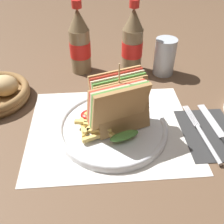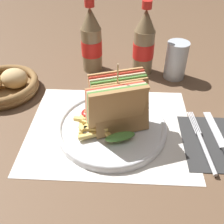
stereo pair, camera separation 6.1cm
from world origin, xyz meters
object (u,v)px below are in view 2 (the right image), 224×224
(coke_bottle_far, at_px, (144,44))
(knife, at_px, (221,142))
(coke_bottle_near, at_px, (91,42))
(bread_basket, at_px, (3,85))
(club_sandwich, at_px, (117,106))
(fork, at_px, (204,146))
(plate_main, at_px, (112,127))
(glass_near, at_px, (176,62))

(coke_bottle_far, bearing_deg, knife, -62.02)
(coke_bottle_near, bearing_deg, bread_basket, -149.08)
(club_sandwich, relative_size, coke_bottle_far, 0.76)
(fork, bearing_deg, plate_main, 162.05)
(plate_main, bearing_deg, club_sandwich, -18.38)
(plate_main, distance_m, fork, 0.21)
(club_sandwich, height_order, coke_bottle_far, coke_bottle_far)
(fork, bearing_deg, bread_basket, 154.77)
(knife, distance_m, coke_bottle_near, 0.46)
(club_sandwich, bearing_deg, glass_near, 57.17)
(club_sandwich, xyz_separation_m, knife, (0.23, -0.03, -0.07))
(plate_main, height_order, fork, plate_main)
(plate_main, relative_size, bread_basket, 1.32)
(knife, distance_m, glass_near, 0.30)
(coke_bottle_far, bearing_deg, plate_main, -106.29)
(plate_main, xyz_separation_m, bread_basket, (-0.31, 0.15, 0.01))
(fork, xyz_separation_m, coke_bottle_near, (-0.28, 0.34, 0.09))
(plate_main, height_order, coke_bottle_near, coke_bottle_near)
(plate_main, relative_size, knife, 1.26)
(club_sandwich, xyz_separation_m, glass_near, (0.17, 0.26, -0.03))
(glass_near, bearing_deg, bread_basket, -167.80)
(glass_near, height_order, bread_basket, glass_near)
(coke_bottle_near, bearing_deg, coke_bottle_far, -3.09)
(plate_main, relative_size, glass_near, 2.29)
(club_sandwich, height_order, bread_basket, club_sandwich)
(coke_bottle_near, xyz_separation_m, coke_bottle_far, (0.16, -0.01, 0.00))
(fork, bearing_deg, glass_near, 90.36)
(knife, height_order, bread_basket, bread_basket)
(club_sandwich, distance_m, fork, 0.21)
(coke_bottle_far, bearing_deg, bread_basket, -161.33)
(fork, distance_m, glass_near, 0.31)
(club_sandwich, xyz_separation_m, coke_bottle_near, (-0.09, 0.29, 0.02))
(knife, distance_m, bread_basket, 0.59)
(club_sandwich, relative_size, glass_near, 1.47)
(fork, xyz_separation_m, knife, (0.04, 0.02, -0.00))
(coke_bottle_far, relative_size, bread_basket, 1.12)
(coke_bottle_far, height_order, bread_basket, coke_bottle_far)
(club_sandwich, distance_m, coke_bottle_near, 0.31)
(club_sandwich, xyz_separation_m, bread_basket, (-0.33, 0.15, -0.05))
(knife, relative_size, glass_near, 1.83)
(coke_bottle_near, distance_m, glass_near, 0.26)
(club_sandwich, bearing_deg, coke_bottle_near, 106.94)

